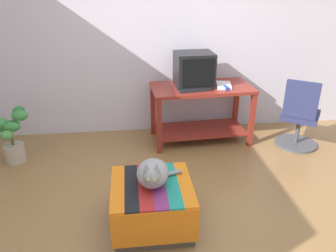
# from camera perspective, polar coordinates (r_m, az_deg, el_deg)

# --- Properties ---
(ground_plane) EXTENTS (14.00, 14.00, 0.00)m
(ground_plane) POSITION_cam_1_polar(r_m,az_deg,el_deg) (3.08, 1.77, -15.96)
(ground_plane) COLOR olive
(back_wall) EXTENTS (8.00, 0.10, 2.60)m
(back_wall) POSITION_cam_1_polar(r_m,az_deg,el_deg) (4.45, -2.00, 15.28)
(back_wall) COLOR silver
(back_wall) RESTS_ON ground_plane
(desk) EXTENTS (1.28, 0.70, 0.73)m
(desk) POSITION_cam_1_polar(r_m,az_deg,el_deg) (4.30, 5.65, 3.75)
(desk) COLOR maroon
(desk) RESTS_ON ground_plane
(tv_monitor) EXTENTS (0.48, 0.42, 0.42)m
(tv_monitor) POSITION_cam_1_polar(r_m,az_deg,el_deg) (4.17, 4.44, 9.53)
(tv_monitor) COLOR black
(tv_monitor) RESTS_ON desk
(keyboard) EXTENTS (0.42, 0.21, 0.02)m
(keyboard) POSITION_cam_1_polar(r_m,az_deg,el_deg) (4.05, 4.53, 6.22)
(keyboard) COLOR black
(keyboard) RESTS_ON desk
(book) EXTENTS (0.23, 0.32, 0.03)m
(book) POSITION_cam_1_polar(r_m,az_deg,el_deg) (4.25, 9.47, 6.88)
(book) COLOR white
(book) RESTS_ON desk
(ottoman_with_blanket) EXTENTS (0.68, 0.68, 0.41)m
(ottoman_with_blanket) POSITION_cam_1_polar(r_m,az_deg,el_deg) (2.93, -2.71, -13.26)
(ottoman_with_blanket) COLOR #4C4238
(ottoman_with_blanket) RESTS_ON ground_plane
(cat) EXTENTS (0.42, 0.41, 0.27)m
(cat) POSITION_cam_1_polar(r_m,az_deg,el_deg) (2.76, -2.61, -8.07)
(cat) COLOR gray
(cat) RESTS_ON ottoman_with_blanket
(potted_plant) EXTENTS (0.40, 0.41, 0.64)m
(potted_plant) POSITION_cam_1_polar(r_m,az_deg,el_deg) (4.19, -25.00, -1.47)
(potted_plant) COLOR #B7A893
(potted_plant) RESTS_ON ground_plane
(office_chair) EXTENTS (0.59, 0.59, 0.89)m
(office_chair) POSITION_cam_1_polar(r_m,az_deg,el_deg) (4.42, 21.49, 1.21)
(office_chair) COLOR #4C4C51
(office_chair) RESTS_ON ground_plane
(stapler) EXTENTS (0.05, 0.11, 0.04)m
(stapler) POSITION_cam_1_polar(r_m,az_deg,el_deg) (4.13, 9.86, 6.42)
(stapler) COLOR #2342B7
(stapler) RESTS_ON desk
(pen) EXTENTS (0.14, 0.04, 0.01)m
(pen) POSITION_cam_1_polar(r_m,az_deg,el_deg) (4.37, 9.40, 7.22)
(pen) COLOR #2351B2
(pen) RESTS_ON desk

